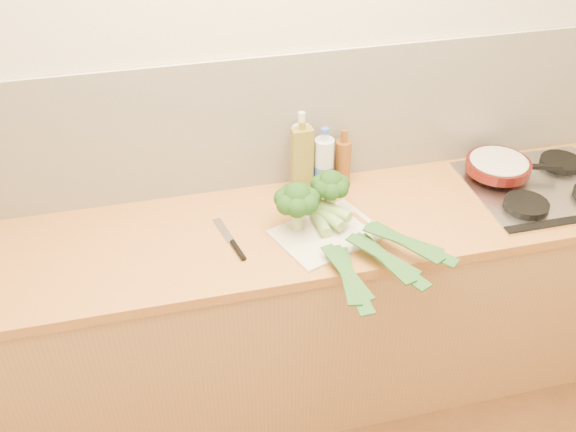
# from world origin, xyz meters

# --- Properties ---
(room_shell) EXTENTS (3.50, 3.50, 3.50)m
(room_shell) POSITION_xyz_m (0.00, 1.49, 1.17)
(room_shell) COLOR beige
(room_shell) RESTS_ON ground
(counter) EXTENTS (3.20, 0.62, 0.90)m
(counter) POSITION_xyz_m (0.00, 1.20, 0.45)
(counter) COLOR #B07F49
(counter) RESTS_ON ground
(gas_hob) EXTENTS (0.58, 0.50, 0.04)m
(gas_hob) POSITION_xyz_m (1.02, 1.20, 0.91)
(gas_hob) COLOR silver
(gas_hob) RESTS_ON counter
(chopping_board) EXTENTS (0.43, 0.37, 0.01)m
(chopping_board) POSITION_xyz_m (0.10, 1.11, 0.91)
(chopping_board) COLOR white
(chopping_board) RESTS_ON counter
(broccoli_left) EXTENTS (0.16, 0.17, 0.19)m
(broccoli_left) POSITION_xyz_m (-0.01, 1.16, 1.04)
(broccoli_left) COLOR #9BB267
(broccoli_left) RESTS_ON chopping_board
(broccoli_right) EXTENTS (0.14, 0.15, 0.19)m
(broccoli_right) POSITION_xyz_m (0.13, 1.22, 1.04)
(broccoli_right) COLOR #9BB267
(broccoli_right) RESTS_ON chopping_board
(leek_front) EXTENTS (0.11, 0.70, 0.04)m
(leek_front) POSITION_xyz_m (0.08, 1.09, 0.93)
(leek_front) COLOR white
(leek_front) RESTS_ON chopping_board
(leek_mid) EXTENTS (0.30, 0.60, 0.04)m
(leek_mid) POSITION_xyz_m (0.15, 1.07, 0.95)
(leek_mid) COLOR white
(leek_mid) RESTS_ON chopping_board
(leek_back) EXTENTS (0.46, 0.57, 0.04)m
(leek_back) POSITION_xyz_m (0.17, 1.11, 0.97)
(leek_back) COLOR white
(leek_back) RESTS_ON chopping_board
(chefs_knife) EXTENTS (0.08, 0.27, 0.02)m
(chefs_knife) POSITION_xyz_m (-0.24, 1.12, 0.91)
(chefs_knife) COLOR silver
(chefs_knife) RESTS_ON counter
(skillet) EXTENTS (0.37, 0.26, 0.04)m
(skillet) POSITION_xyz_m (0.87, 1.31, 0.96)
(skillet) COLOR #4C100C
(skillet) RESTS_ON gas_hob
(oil_tin) EXTENTS (0.08, 0.05, 0.31)m
(oil_tin) POSITION_xyz_m (0.08, 1.41, 1.04)
(oil_tin) COLOR olive
(oil_tin) RESTS_ON counter
(glass_bottle) EXTENTS (0.07, 0.07, 0.33)m
(glass_bottle) POSITION_xyz_m (0.08, 1.43, 1.04)
(glass_bottle) COLOR silver
(glass_bottle) RESTS_ON counter
(amber_bottle) EXTENTS (0.06, 0.06, 0.23)m
(amber_bottle) POSITION_xyz_m (0.25, 1.43, 1.00)
(amber_bottle) COLOR brown
(amber_bottle) RESTS_ON counter
(water_bottle) EXTENTS (0.08, 0.08, 0.25)m
(water_bottle) POSITION_xyz_m (0.16, 1.40, 1.01)
(water_bottle) COLOR silver
(water_bottle) RESTS_ON counter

